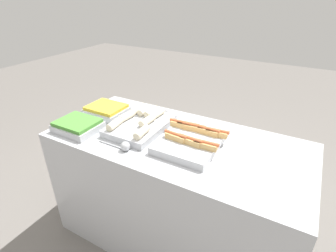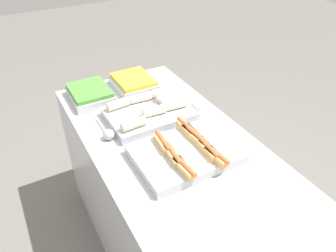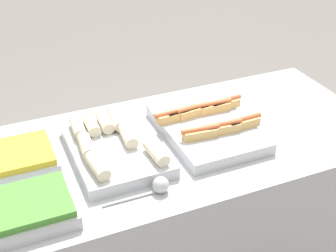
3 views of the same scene
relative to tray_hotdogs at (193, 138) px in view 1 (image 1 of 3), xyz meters
name	(u,v)px [view 1 (image 1 of 3)]	position (x,y,z in m)	size (l,w,h in m)	color
ground_plane	(175,233)	(-0.11, 0.00, -0.93)	(12.00, 12.00, 0.00)	slate
counter	(175,191)	(-0.11, 0.00, -0.48)	(1.69, 0.80, 0.89)	#B7BABF
tray_hotdogs	(193,138)	(0.00, 0.00, 0.00)	(0.41, 0.49, 0.10)	#B7BABF
tray_wraps	(141,124)	(-0.40, 0.00, 0.00)	(0.33, 0.47, 0.10)	#B7BABF
tray_side_front	(78,126)	(-0.76, -0.23, 0.00)	(0.29, 0.24, 0.07)	#B7BABF
tray_side_back	(106,110)	(-0.76, 0.06, 0.00)	(0.29, 0.24, 0.07)	#B7BABF
serving_spoon_near	(124,146)	(-0.33, -0.27, -0.01)	(0.24, 0.06, 0.06)	#B2B5BA
serving_spoon_far	(167,113)	(-0.33, 0.27, -0.01)	(0.23, 0.06, 0.06)	#B2B5BA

